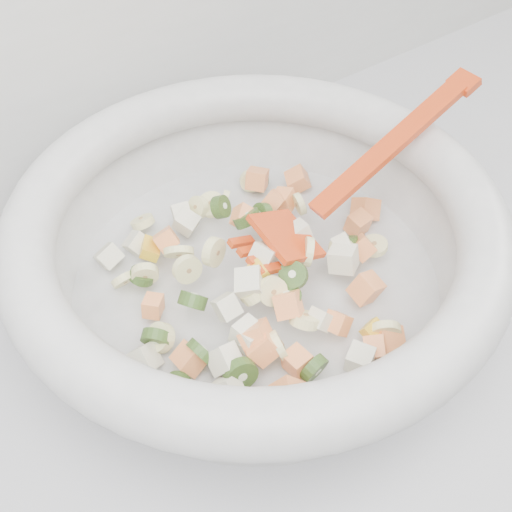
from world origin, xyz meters
TOP-DOWN VIEW (x-y plane):
  - counter at (0.00, 1.45)m, footprint 2.00×0.60m
  - mixing_bowl at (-0.10, 1.49)m, footprint 0.46×0.44m

SIDE VIEW (x-z plane):
  - counter at x=0.00m, z-range 0.00..0.90m
  - mixing_bowl at x=-0.10m, z-range 0.89..1.05m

